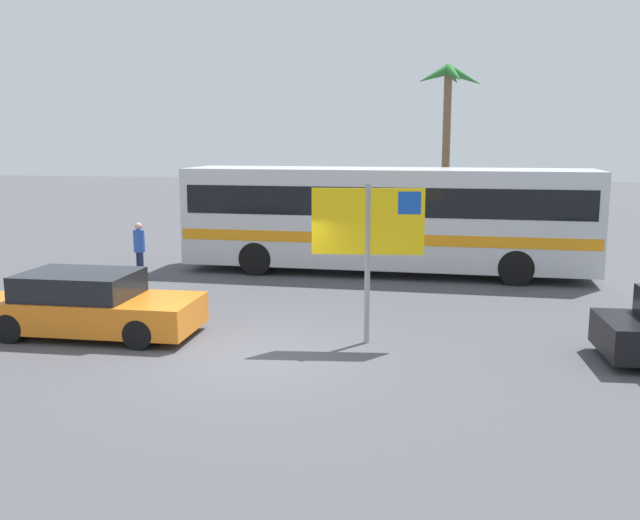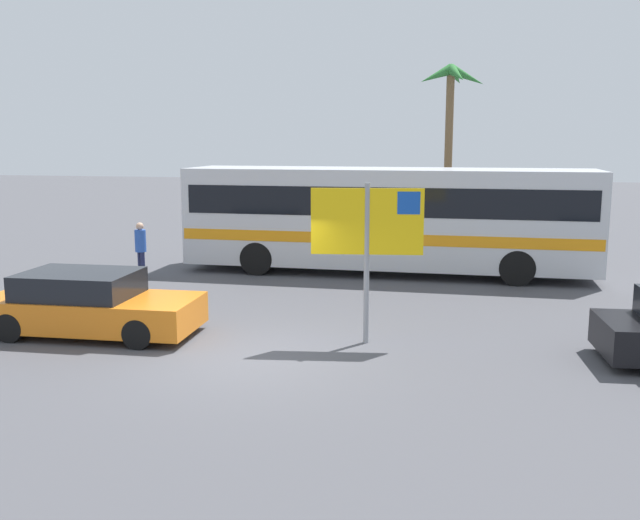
# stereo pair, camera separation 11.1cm
# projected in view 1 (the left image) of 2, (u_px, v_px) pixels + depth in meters

# --- Properties ---
(ground) EXTENTS (120.00, 120.00, 0.00)m
(ground) POSITION_uv_depth(u_px,v_px,m) (251.00, 359.00, 12.95)
(ground) COLOR #4C4C51
(bus_front_coach) EXTENTS (12.21, 2.67, 3.17)m
(bus_front_coach) POSITION_uv_depth(u_px,v_px,m) (386.00, 215.00, 21.17)
(bus_front_coach) COLOR silver
(bus_front_coach) RESTS_ON ground
(ferry_sign) EXTENTS (2.19, 0.36, 3.20)m
(ferry_sign) POSITION_uv_depth(u_px,v_px,m) (370.00, 228.00, 13.64)
(ferry_sign) COLOR gray
(ferry_sign) RESTS_ON ground
(car_orange) EXTENTS (4.48, 2.01, 1.32)m
(car_orange) POSITION_uv_depth(u_px,v_px,m) (89.00, 305.00, 14.51)
(car_orange) COLOR orange
(car_orange) RESTS_ON ground
(pedestrian_by_bus) EXTENTS (0.32, 0.32, 1.67)m
(pedestrian_by_bus) POSITION_uv_depth(u_px,v_px,m) (139.00, 246.00, 20.27)
(pedestrian_by_bus) COLOR #1E2347
(pedestrian_by_bus) RESTS_ON ground
(palm_tree_seaside) EXTENTS (2.75, 2.86, 7.02)m
(palm_tree_seaside) POSITION_uv_depth(u_px,v_px,m) (447.00, 103.00, 28.14)
(palm_tree_seaside) COLOR brown
(palm_tree_seaside) RESTS_ON ground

